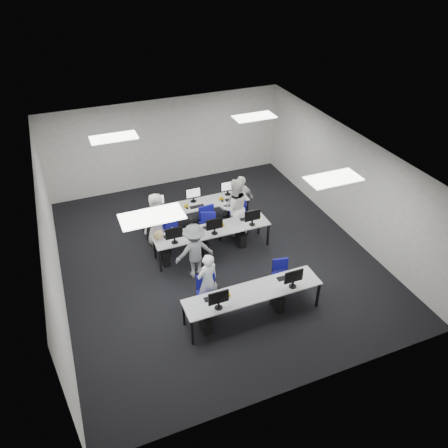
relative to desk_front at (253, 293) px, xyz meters
name	(u,v)px	position (x,y,z in m)	size (l,w,h in m)	color
room	(214,209)	(0.00, 2.40, 0.82)	(9.00, 9.02, 3.00)	black
ceiling_panels	(214,156)	(0.00, 2.40, 2.30)	(5.20, 4.60, 0.02)	white
desk_front	(253,293)	(0.00, 0.00, 0.00)	(3.20, 0.70, 0.73)	silver
desk_mid	(212,231)	(0.00, 2.60, 0.00)	(3.20, 0.70, 0.73)	silver
desk_back	(195,206)	(0.00, 4.00, 0.00)	(3.20, 0.70, 0.73)	silver
equipment_front	(245,306)	(-0.19, -0.02, -0.32)	(2.51, 0.41, 1.19)	#0D65AD
equipment_mid	(206,243)	(-0.19, 2.58, -0.32)	(2.91, 0.41, 1.19)	white
equipment_back	(202,213)	(0.19, 4.02, -0.32)	(2.91, 0.41, 1.19)	white
chair_0	(207,301)	(-0.91, 0.53, -0.39)	(0.54, 0.57, 0.93)	navy
chair_1	(281,281)	(1.02, 0.52, -0.42)	(0.48, 0.51, 0.84)	navy
chair_2	(162,241)	(-1.26, 3.20, -0.39)	(0.57, 0.60, 0.91)	navy
chair_3	(210,229)	(0.15, 3.21, -0.37)	(0.53, 0.57, 0.99)	navy
chair_4	(240,222)	(1.11, 3.26, -0.40)	(0.53, 0.56, 0.89)	navy
chair_5	(169,234)	(-0.98, 3.49, -0.41)	(0.52, 0.55, 0.87)	navy
chair_6	(208,227)	(0.17, 3.37, -0.39)	(0.58, 0.61, 0.92)	navy
chair_7	(237,217)	(1.13, 3.52, -0.38)	(0.55, 0.58, 0.95)	navy
handbag	(158,235)	(-1.45, 2.74, 0.17)	(0.30, 0.19, 0.25)	tan
student_0	(208,281)	(-0.84, 0.67, 0.07)	(0.55, 0.36, 1.51)	white
student_1	(234,207)	(0.90, 3.20, 0.20)	(0.86, 0.67, 1.76)	white
student_2	(157,221)	(-1.29, 3.44, 0.14)	(0.80, 0.52, 1.63)	white
student_3	(240,202)	(1.21, 3.51, 0.14)	(0.97, 0.40, 1.65)	white
photographer	(195,251)	(-0.76, 1.84, 0.09)	(0.99, 0.57, 1.54)	slate
dslr_camera	(191,220)	(-0.76, 2.02, 0.91)	(0.14, 0.18, 0.10)	black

